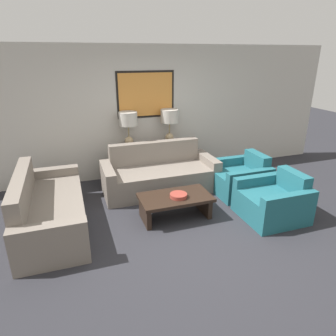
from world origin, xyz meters
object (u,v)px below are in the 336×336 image
table_lamp_right (169,119)px  armchair_near_camera (273,202)px  decorative_bowl (178,195)px  table_lamp_left (128,122)px  coffee_table (175,202)px  couch_by_side (49,210)px  armchair_near_back_wall (240,179)px  couch_by_back_wall (160,175)px  console_table (150,161)px

table_lamp_right → armchair_near_camera: bearing=-66.6°
decorative_bowl → armchair_near_camera: (1.44, -0.44, -0.14)m
table_lamp_left → table_lamp_right: 0.85m
coffee_table → decorative_bowl: 0.14m
couch_by_side → armchair_near_camera: couch_by_side is taller
armchair_near_back_wall → armchair_near_camera: size_ratio=1.00×
table_lamp_left → armchair_near_back_wall: (1.82, -1.26, -0.95)m
table_lamp_left → coffee_table: table_lamp_left is taller
decorative_bowl → coffee_table: bearing=121.0°
couch_by_back_wall → armchair_near_camera: 2.11m
couch_by_back_wall → table_lamp_left: bearing=122.9°
console_table → couch_by_side: (-1.96, -1.42, -0.07)m
console_table → armchair_near_camera: armchair_near_camera is taller
table_lamp_left → decorative_bowl: (0.38, -1.80, -0.81)m
couch_by_side → decorative_bowl: size_ratio=7.93×
coffee_table → couch_by_back_wall: bearing=85.7°
decorative_bowl → armchair_near_back_wall: (1.44, 0.54, -0.14)m
console_table → table_lamp_left: bearing=180.0°
armchair_near_camera → table_lamp_left: bearing=129.1°
table_lamp_right → armchair_near_back_wall: table_lamp_right is taller
couch_by_side → armchair_near_camera: 3.46m
console_table → table_lamp_left: table_lamp_left is taller
coffee_table → armchair_near_back_wall: armchair_near_back_wall is taller
table_lamp_right → armchair_near_camera: size_ratio=0.76×
couch_by_side → decorative_bowl: couch_by_side is taller
couch_by_side → armchair_near_back_wall: 3.36m
decorative_bowl → couch_by_side: bearing=168.6°
table_lamp_left → couch_by_side: size_ratio=0.32×
decorative_bowl → armchair_near_back_wall: size_ratio=0.29×
table_lamp_right → couch_by_back_wall: 1.21m
console_table → armchair_near_back_wall: 1.88m
armchair_near_back_wall → coffee_table: bearing=-161.6°
couch_by_back_wall → table_lamp_right: bearing=57.1°
table_lamp_right → couch_by_back_wall: (-0.43, -0.66, -0.92)m
console_table → coffee_table: size_ratio=1.17×
decorative_bowl → armchair_near_camera: bearing=-16.8°
table_lamp_left → armchair_near_camera: (1.82, -2.24, -0.95)m
coffee_table → console_table: bearing=87.3°
coffee_table → table_lamp_right: bearing=73.8°
couch_by_back_wall → armchair_near_camera: (1.39, -1.58, -0.03)m
couch_by_side → coffee_table: size_ratio=1.90×
table_lamp_right → armchair_near_back_wall: 1.85m
decorative_bowl → armchair_near_back_wall: bearing=20.7°
couch_by_back_wall → decorative_bowl: size_ratio=7.93×
table_lamp_left → coffee_table: bearing=-78.8°
decorative_bowl → armchair_near_camera: size_ratio=0.29×
couch_by_side → armchair_near_back_wall: size_ratio=2.33×
table_lamp_left → coffee_table: size_ratio=0.62×
couch_by_back_wall → couch_by_side: bearing=-158.9°
table_lamp_left → decorative_bowl: table_lamp_left is taller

